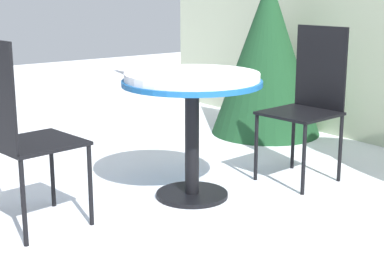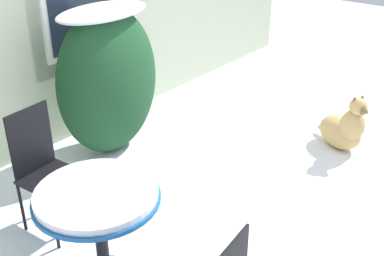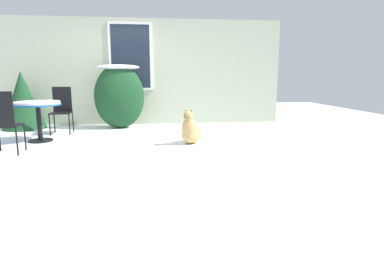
# 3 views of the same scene
# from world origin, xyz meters

# --- Properties ---
(evergreen_bush) EXTENTS (0.92, 0.92, 1.33)m
(evergreen_bush) POSITION_xyz_m (-2.23, 1.77, 0.66)
(evergreen_bush) COLOR #194223
(evergreen_bush) RESTS_ON ground_plane
(patio_table) EXTENTS (0.81, 0.81, 0.75)m
(patio_table) POSITION_xyz_m (-1.34, 0.29, 0.62)
(patio_table) COLOR black
(patio_table) RESTS_ON ground_plane
(patio_chair_near_table) EXTENTS (0.45, 0.45, 0.99)m
(patio_chair_near_table) POSITION_xyz_m (-1.17, 1.10, 0.53)
(patio_chair_near_table) COLOR black
(patio_chair_near_table) RESTS_ON ground_plane
(patio_chair_far_side) EXTENTS (0.46, 0.46, 0.99)m
(patio_chair_far_side) POSITION_xyz_m (-1.48, -0.69, 0.53)
(patio_chair_far_side) COLOR black
(patio_chair_far_side) RESTS_ON ground_plane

